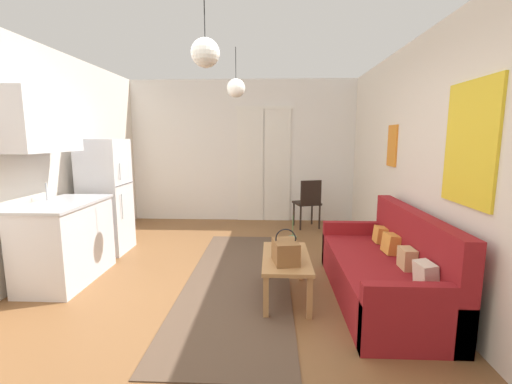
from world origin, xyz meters
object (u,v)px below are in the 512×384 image
coffee_table (286,262)px  pendant_lamp_near (205,53)px  handbag (286,251)px  refrigerator (106,196)px  bamboo_vase (293,244)px  pendant_lamp_far (236,88)px  accent_chair (308,201)px  couch (387,272)px

coffee_table → pendant_lamp_near: bearing=-133.3°
handbag → refrigerator: bearing=148.5°
bamboo_vase → pendant_lamp_near: bearing=-131.2°
refrigerator → pendant_lamp_far: size_ratio=2.67×
bamboo_vase → handbag: bamboo_vase is taller
refrigerator → pendant_lamp_far: (1.88, -0.31, 1.42)m
coffee_table → pendant_lamp_near: size_ratio=1.66×
bamboo_vase → pendant_lamp_far: 2.03m
accent_chair → pendant_lamp_near: bearing=54.6°
pendant_lamp_near → coffee_table: bearing=46.7°
coffee_table → refrigerator: (-2.48, 1.33, 0.43)m
couch → bamboo_vase: size_ratio=5.09×
pendant_lamp_far → accent_chair: bearing=57.3°
handbag → refrigerator: refrigerator is taller
couch → pendant_lamp_near: bearing=-157.6°
accent_chair → pendant_lamp_near: (-1.16, -3.43, 1.74)m
refrigerator → couch: bearing=-20.9°
coffee_table → refrigerator: 2.84m
couch → bamboo_vase: couch is taller
bamboo_vase → pendant_lamp_far: (-0.67, 0.89, 1.70)m
bamboo_vase → refrigerator: 2.83m
accent_chair → coffee_table: bearing=62.8°
refrigerator → pendant_lamp_far: bearing=-9.3°
refrigerator → handbag: bearing=-31.5°
bamboo_vase → handbag: 0.32m
couch → pendant_lamp_near: size_ratio=3.47×
couch → coffee_table: bearing=179.7°
coffee_table → handbag: 0.25m
handbag → couch: bearing=9.5°
couch → handbag: bearing=-170.5°
couch → accent_chair: (-0.51, 2.74, 0.22)m
refrigerator → accent_chair: (2.98, 1.41, -0.30)m
bamboo_vase → handbag: bearing=-105.5°
accent_chair → pendant_lamp_far: size_ratio=1.47×
handbag → accent_chair: bearing=79.9°
pendant_lamp_near → pendant_lamp_far: 1.71m
couch → accent_chair: bearing=100.4°
couch → pendant_lamp_far: bearing=147.4°
handbag → pendant_lamp_near: pendant_lamp_near is taller
coffee_table → handbag: bearing=-94.6°
bamboo_vase → refrigerator: (-2.55, 1.20, 0.28)m
accent_chair → handbag: bearing=63.1°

